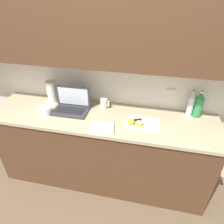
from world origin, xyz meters
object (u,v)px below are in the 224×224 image
at_px(bottle_green_soda, 191,104).
at_px(lemon_whole_beside, 131,122).
at_px(bowl_white, 45,110).
at_px(laptop, 72,105).
at_px(paper_towel_roll, 52,92).
at_px(knife, 139,120).
at_px(lemon_half_cut, 139,124).
at_px(measuring_cup, 104,104).
at_px(cutting_board, 143,123).
at_px(bottle_oil_tall, 199,105).

bearing_deg(bottle_green_soda, lemon_whole_beside, -152.18).
bearing_deg(bowl_white, laptop, 26.57).
bearing_deg(paper_towel_roll, laptop, -25.00).
distance_m(laptop, knife, 0.73).
xyz_separation_m(lemon_whole_beside, bottle_green_soda, (0.56, 0.30, 0.10)).
xyz_separation_m(lemon_half_cut, paper_towel_roll, (-1.02, 0.27, 0.10)).
xyz_separation_m(lemon_whole_beside, paper_towel_roll, (-0.94, 0.27, 0.09)).
relative_size(knife, bottle_green_soda, 0.86).
distance_m(laptop, lemon_whole_beside, 0.68).
relative_size(laptop, measuring_cup, 3.42).
height_order(cutting_board, bottle_oil_tall, bottle_oil_tall).
bearing_deg(measuring_cup, bottle_green_soda, 3.09).
height_order(lemon_half_cut, bowl_white, bowl_white).
relative_size(knife, bottle_oil_tall, 0.87).
xyz_separation_m(cutting_board, bottle_green_soda, (0.45, 0.25, 0.13)).
xyz_separation_m(laptop, measuring_cup, (0.33, 0.11, -0.00)).
bearing_deg(paper_towel_roll, bottle_oil_tall, 1.00).
relative_size(cutting_board, bottle_green_soda, 1.10).
bearing_deg(bottle_oil_tall, bowl_white, -169.64).
relative_size(lemon_half_cut, bowl_white, 0.50).
relative_size(bottle_green_soda, bottle_oil_tall, 1.01).
bearing_deg(bowl_white, knife, 3.65).
bearing_deg(laptop, lemon_half_cut, -10.89).
distance_m(measuring_cup, paper_towel_roll, 0.62).
relative_size(laptop, bowl_white, 2.91).
bearing_deg(laptop, bottle_oil_tall, 6.36).
bearing_deg(bowl_white, cutting_board, 1.81).
relative_size(cutting_board, measuring_cup, 2.88).
relative_size(knife, measuring_cup, 2.25).
bearing_deg(bowl_white, bottle_oil_tall, 10.36).
distance_m(cutting_board, bottle_oil_tall, 0.60).
bearing_deg(lemon_whole_beside, paper_towel_roll, 164.15).
height_order(bottle_green_soda, measuring_cup, bottle_green_soda).
height_order(bottle_green_soda, paper_towel_roll, bottle_green_soda).
height_order(cutting_board, lemon_whole_beside, lemon_whole_beside).
distance_m(knife, lemon_half_cut, 0.07).
height_order(knife, bowl_white, bowl_white).
relative_size(measuring_cup, bowl_white, 0.85).
xyz_separation_m(lemon_half_cut, bowl_white, (-0.99, 0.01, 0.01)).
xyz_separation_m(cutting_board, measuring_cup, (-0.44, 0.20, 0.05)).
height_order(cutting_board, bottle_green_soda, bottle_green_soda).
distance_m(lemon_half_cut, lemon_whole_beside, 0.08).
height_order(laptop, bowl_white, laptop).
bearing_deg(paper_towel_roll, bottle_green_soda, 1.05).
height_order(lemon_half_cut, lemon_whole_beside, lemon_whole_beside).
xyz_separation_m(bottle_oil_tall, measuring_cup, (-0.97, -0.05, -0.08)).
bearing_deg(paper_towel_roll, measuring_cup, -1.94).
bearing_deg(cutting_board, lemon_half_cut, -125.52).
relative_size(lemon_half_cut, bottle_oil_tall, 0.23).
height_order(laptop, lemon_whole_beside, laptop).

